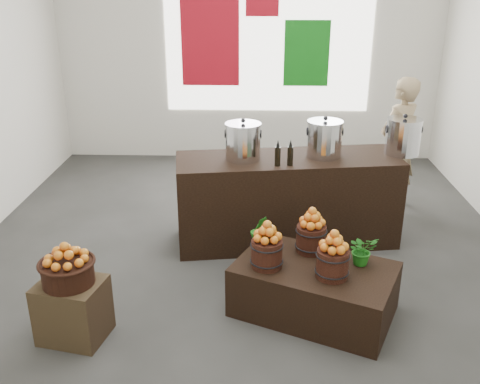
{
  "coord_description": "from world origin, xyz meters",
  "views": [
    {
      "loc": [
        0.15,
        -5.06,
        2.82
      ],
      "look_at": [
        -0.01,
        -0.4,
        0.93
      ],
      "focal_mm": 40.0,
      "sensor_mm": 36.0,
      "label": 1
    }
  ],
  "objects_px": {
    "crate": "(73,310)",
    "stock_pot_center": "(324,140)",
    "wicker_basket": "(68,273)",
    "display_table": "(314,289)",
    "shopper": "(398,144)",
    "stock_pot_left": "(243,142)",
    "stock_pot_right": "(403,137)",
    "counter": "(287,200)"
  },
  "relations": [
    {
      "from": "crate",
      "to": "stock_pot_center",
      "type": "xyz_separation_m",
      "value": [
        2.23,
        1.9,
        0.92
      ]
    },
    {
      "from": "crate",
      "to": "wicker_basket",
      "type": "height_order",
      "value": "wicker_basket"
    },
    {
      "from": "display_table",
      "to": "shopper",
      "type": "height_order",
      "value": "shopper"
    },
    {
      "from": "stock_pot_center",
      "to": "wicker_basket",
      "type": "bearing_deg",
      "value": -139.55
    },
    {
      "from": "stock_pot_left",
      "to": "stock_pot_right",
      "type": "xyz_separation_m",
      "value": [
        1.75,
        0.25,
        0.0
      ]
    },
    {
      "from": "crate",
      "to": "stock_pot_right",
      "type": "xyz_separation_m",
      "value": [
        3.1,
        2.03,
        0.92
      ]
    },
    {
      "from": "crate",
      "to": "counter",
      "type": "height_order",
      "value": "counter"
    },
    {
      "from": "display_table",
      "to": "shopper",
      "type": "distance_m",
      "value": 2.83
    },
    {
      "from": "wicker_basket",
      "to": "counter",
      "type": "height_order",
      "value": "counter"
    },
    {
      "from": "crate",
      "to": "stock_pot_center",
      "type": "bearing_deg",
      "value": 40.45
    },
    {
      "from": "crate",
      "to": "stock_pot_left",
      "type": "relative_size",
      "value": 1.38
    },
    {
      "from": "display_table",
      "to": "stock_pot_center",
      "type": "relative_size",
      "value": 3.61
    },
    {
      "from": "display_table",
      "to": "stock_pot_center",
      "type": "xyz_separation_m",
      "value": [
        0.2,
        1.48,
        0.95
      ]
    },
    {
      "from": "counter",
      "to": "shopper",
      "type": "distance_m",
      "value": 1.81
    },
    {
      "from": "wicker_basket",
      "to": "stock_pot_center",
      "type": "relative_size",
      "value": 1.11
    },
    {
      "from": "display_table",
      "to": "stock_pot_right",
      "type": "relative_size",
      "value": 3.61
    },
    {
      "from": "display_table",
      "to": "stock_pot_center",
      "type": "distance_m",
      "value": 1.77
    },
    {
      "from": "stock_pot_left",
      "to": "stock_pot_right",
      "type": "height_order",
      "value": "same"
    },
    {
      "from": "wicker_basket",
      "to": "stock_pot_center",
      "type": "bearing_deg",
      "value": 40.45
    },
    {
      "from": "stock_pot_left",
      "to": "shopper",
      "type": "xyz_separation_m",
      "value": [
        1.93,
        1.11,
        -0.33
      ]
    },
    {
      "from": "stock_pot_center",
      "to": "shopper",
      "type": "relative_size",
      "value": 0.22
    },
    {
      "from": "stock_pot_center",
      "to": "stock_pot_right",
      "type": "height_order",
      "value": "same"
    },
    {
      "from": "wicker_basket",
      "to": "stock_pot_right",
      "type": "xyz_separation_m",
      "value": [
        3.1,
        2.03,
        0.57
      ]
    },
    {
      "from": "wicker_basket",
      "to": "stock_pot_left",
      "type": "bearing_deg",
      "value": 52.61
    },
    {
      "from": "counter",
      "to": "stock_pot_right",
      "type": "relative_size",
      "value": 6.47
    },
    {
      "from": "shopper",
      "to": "stock_pot_right",
      "type": "bearing_deg",
      "value": 37.1
    },
    {
      "from": "wicker_basket",
      "to": "counter",
      "type": "bearing_deg",
      "value": 44.97
    },
    {
      "from": "crate",
      "to": "stock_pot_center",
      "type": "distance_m",
      "value": 3.07
    },
    {
      "from": "crate",
      "to": "display_table",
      "type": "distance_m",
      "value": 2.07
    },
    {
      "from": "wicker_basket",
      "to": "stock_pot_right",
      "type": "relative_size",
      "value": 1.11
    },
    {
      "from": "stock_pot_left",
      "to": "stock_pot_right",
      "type": "relative_size",
      "value": 1.0
    },
    {
      "from": "stock_pot_left",
      "to": "stock_pot_center",
      "type": "bearing_deg",
      "value": 8.27
    },
    {
      "from": "wicker_basket",
      "to": "shopper",
      "type": "relative_size",
      "value": 0.25
    },
    {
      "from": "wicker_basket",
      "to": "display_table",
      "type": "height_order",
      "value": "wicker_basket"
    },
    {
      "from": "crate",
      "to": "stock_pot_right",
      "type": "relative_size",
      "value": 1.38
    },
    {
      "from": "shopper",
      "to": "wicker_basket",
      "type": "bearing_deg",
      "value": 0.37
    },
    {
      "from": "stock_pot_right",
      "to": "shopper",
      "type": "relative_size",
      "value": 0.22
    },
    {
      "from": "crate",
      "to": "shopper",
      "type": "xyz_separation_m",
      "value": [
        3.28,
        2.89,
        0.59
      ]
    },
    {
      "from": "stock_pot_left",
      "to": "stock_pot_center",
      "type": "relative_size",
      "value": 1.0
    },
    {
      "from": "stock_pot_center",
      "to": "stock_pot_right",
      "type": "distance_m",
      "value": 0.88
    },
    {
      "from": "crate",
      "to": "stock_pot_left",
      "type": "distance_m",
      "value": 2.41
    },
    {
      "from": "crate",
      "to": "display_table",
      "type": "bearing_deg",
      "value": 11.8
    }
  ]
}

